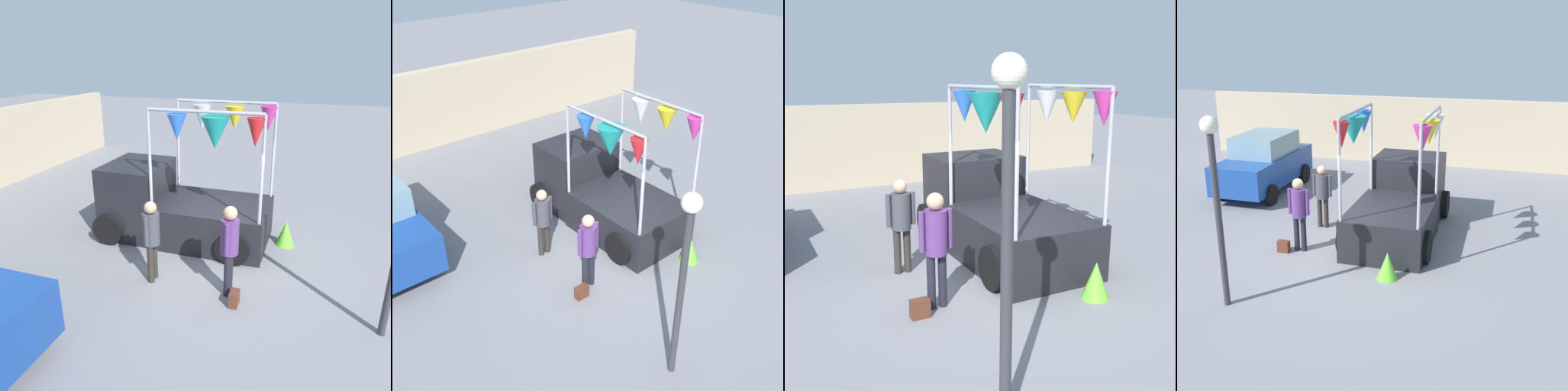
# 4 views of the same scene
# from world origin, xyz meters

# --- Properties ---
(ground_plane) EXTENTS (60.00, 60.00, 0.00)m
(ground_plane) POSITION_xyz_m (0.00, 0.00, 0.00)
(ground_plane) COLOR slate
(vendor_truck) EXTENTS (2.39, 4.04, 3.29)m
(vendor_truck) POSITION_xyz_m (0.81, 1.37, 0.90)
(vendor_truck) COLOR black
(vendor_truck) RESTS_ON ground
(person_customer) EXTENTS (0.53, 0.34, 1.79)m
(person_customer) POSITION_xyz_m (-1.21, -0.50, 1.09)
(person_customer) COLOR black
(person_customer) RESTS_ON ground
(person_vendor) EXTENTS (0.53, 0.34, 1.70)m
(person_vendor) POSITION_xyz_m (-1.24, 1.06, 1.03)
(person_vendor) COLOR #2D2823
(person_vendor) RESTS_ON ground
(handbag) EXTENTS (0.28, 0.16, 0.28)m
(handbag) POSITION_xyz_m (-1.56, -0.70, 0.14)
(handbag) COLOR #592D1E
(handbag) RESTS_ON ground
(street_lamp) EXTENTS (0.32, 0.32, 3.62)m
(street_lamp) POSITION_xyz_m (-1.55, -3.17, 2.39)
(street_lamp) COLOR #333338
(street_lamp) RESTS_ON ground
(brick_boundary_wall) EXTENTS (18.00, 0.36, 2.60)m
(brick_boundary_wall) POSITION_xyz_m (0.00, 8.52, 1.30)
(brick_boundary_wall) COLOR tan
(brick_boundary_wall) RESTS_ON ground
(folded_kite_bundle_lime) EXTENTS (0.60, 0.60, 0.60)m
(folded_kite_bundle_lime) POSITION_xyz_m (1.15, -1.33, 0.30)
(folded_kite_bundle_lime) COLOR #66CC33
(folded_kite_bundle_lime) RESTS_ON ground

